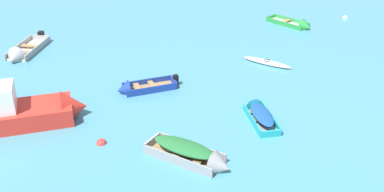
{
  "coord_description": "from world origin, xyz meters",
  "views": [
    {
      "loc": [
        -2.78,
        -0.26,
        11.24
      ],
      "look_at": [
        0.0,
        20.83,
        0.15
      ],
      "focal_mm": 42.9,
      "sensor_mm": 36.0,
      "label": 1
    }
  ],
  "objects_px": {
    "mooring_buoy_between_boats_left": "(102,143)",
    "mooring_buoy_trailing": "(345,18)",
    "rowboat_grey_near_camera": "(21,54)",
    "kayak_white_back_row_right": "(267,62)",
    "motor_launch_red_distant_center": "(18,111)",
    "rowboat_green_cluster_outer": "(299,25)",
    "rowboat_deep_blue_cluster_inner": "(137,88)",
    "rowboat_turquoise_midfield_left": "(258,112)",
    "rowboat_grey_near_left": "(196,156)"
  },
  "relations": [
    {
      "from": "rowboat_grey_near_camera",
      "to": "rowboat_grey_near_left",
      "type": "relative_size",
      "value": 1.23
    },
    {
      "from": "rowboat_green_cluster_outer",
      "to": "rowboat_grey_near_left",
      "type": "xyz_separation_m",
      "value": [
        -9.92,
        -15.88,
        0.18
      ]
    },
    {
      "from": "rowboat_green_cluster_outer",
      "to": "mooring_buoy_trailing",
      "type": "height_order",
      "value": "rowboat_green_cluster_outer"
    },
    {
      "from": "rowboat_deep_blue_cluster_inner",
      "to": "motor_launch_red_distant_center",
      "type": "relative_size",
      "value": 0.51
    },
    {
      "from": "rowboat_green_cluster_outer",
      "to": "kayak_white_back_row_right",
      "type": "distance_m",
      "value": 7.67
    },
    {
      "from": "rowboat_grey_near_camera",
      "to": "rowboat_grey_near_left",
      "type": "height_order",
      "value": "rowboat_grey_near_camera"
    },
    {
      "from": "rowboat_grey_near_camera",
      "to": "mooring_buoy_trailing",
      "type": "bearing_deg",
      "value": 11.66
    },
    {
      "from": "rowboat_turquoise_midfield_left",
      "to": "rowboat_grey_near_left",
      "type": "distance_m",
      "value": 4.86
    },
    {
      "from": "rowboat_deep_blue_cluster_inner",
      "to": "rowboat_green_cluster_outer",
      "type": "bearing_deg",
      "value": 36.4
    },
    {
      "from": "rowboat_turquoise_midfield_left",
      "to": "mooring_buoy_between_boats_left",
      "type": "xyz_separation_m",
      "value": [
        -7.49,
        -1.39,
        -0.25
      ]
    },
    {
      "from": "motor_launch_red_distant_center",
      "to": "rowboat_grey_near_left",
      "type": "height_order",
      "value": "motor_launch_red_distant_center"
    },
    {
      "from": "rowboat_grey_near_camera",
      "to": "mooring_buoy_between_boats_left",
      "type": "bearing_deg",
      "value": -62.87
    },
    {
      "from": "rowboat_grey_near_camera",
      "to": "motor_launch_red_distant_center",
      "type": "relative_size",
      "value": 0.67
    },
    {
      "from": "rowboat_green_cluster_outer",
      "to": "motor_launch_red_distant_center",
      "type": "xyz_separation_m",
      "value": [
        -17.79,
        -11.7,
        0.52
      ]
    },
    {
      "from": "rowboat_turquoise_midfield_left",
      "to": "mooring_buoy_trailing",
      "type": "xyz_separation_m",
      "value": [
        10.8,
        14.22,
        -0.25
      ]
    },
    {
      "from": "rowboat_green_cluster_outer",
      "to": "motor_launch_red_distant_center",
      "type": "bearing_deg",
      "value": -146.68
    },
    {
      "from": "rowboat_grey_near_camera",
      "to": "rowboat_green_cluster_outer",
      "type": "distance_m",
      "value": 19.64
    },
    {
      "from": "kayak_white_back_row_right",
      "to": "rowboat_grey_near_left",
      "type": "bearing_deg",
      "value": -120.97
    },
    {
      "from": "rowboat_green_cluster_outer",
      "to": "kayak_white_back_row_right",
      "type": "xyz_separation_m",
      "value": [
        -4.23,
        -6.4,
        -0.01
      ]
    },
    {
      "from": "motor_launch_red_distant_center",
      "to": "mooring_buoy_trailing",
      "type": "distance_m",
      "value": 25.92
    },
    {
      "from": "rowboat_grey_near_camera",
      "to": "kayak_white_back_row_right",
      "type": "bearing_deg",
      "value": -11.89
    },
    {
      "from": "rowboat_deep_blue_cluster_inner",
      "to": "motor_launch_red_distant_center",
      "type": "height_order",
      "value": "motor_launch_red_distant_center"
    },
    {
      "from": "rowboat_deep_blue_cluster_inner",
      "to": "rowboat_turquoise_midfield_left",
      "type": "bearing_deg",
      "value": -31.17
    },
    {
      "from": "rowboat_turquoise_midfield_left",
      "to": "kayak_white_back_row_right",
      "type": "bearing_deg",
      "value": 70.46
    },
    {
      "from": "rowboat_deep_blue_cluster_inner",
      "to": "rowboat_grey_near_left",
      "type": "bearing_deg",
      "value": -71.54
    },
    {
      "from": "rowboat_turquoise_midfield_left",
      "to": "mooring_buoy_trailing",
      "type": "height_order",
      "value": "rowboat_turquoise_midfield_left"
    },
    {
      "from": "kayak_white_back_row_right",
      "to": "motor_launch_red_distant_center",
      "type": "bearing_deg",
      "value": -158.66
    },
    {
      "from": "motor_launch_red_distant_center",
      "to": "mooring_buoy_between_boats_left",
      "type": "height_order",
      "value": "motor_launch_red_distant_center"
    },
    {
      "from": "rowboat_deep_blue_cluster_inner",
      "to": "kayak_white_back_row_right",
      "type": "height_order",
      "value": "rowboat_deep_blue_cluster_inner"
    },
    {
      "from": "rowboat_grey_near_camera",
      "to": "rowboat_green_cluster_outer",
      "type": "xyz_separation_m",
      "value": [
        19.38,
        3.21,
        -0.04
      ]
    },
    {
      "from": "mooring_buoy_between_boats_left",
      "to": "kayak_white_back_row_right",
      "type": "bearing_deg",
      "value": 37.88
    },
    {
      "from": "mooring_buoy_between_boats_left",
      "to": "motor_launch_red_distant_center",
      "type": "bearing_deg",
      "value": 150.39
    },
    {
      "from": "rowboat_deep_blue_cluster_inner",
      "to": "kayak_white_back_row_right",
      "type": "relative_size",
      "value": 1.28
    },
    {
      "from": "rowboat_green_cluster_outer",
      "to": "mooring_buoy_trailing",
      "type": "relative_size",
      "value": 9.28
    },
    {
      "from": "rowboat_grey_near_camera",
      "to": "mooring_buoy_trailing",
      "type": "relative_size",
      "value": 11.94
    },
    {
      "from": "rowboat_grey_near_camera",
      "to": "motor_launch_red_distant_center",
      "type": "xyz_separation_m",
      "value": [
        1.59,
        -8.49,
        0.48
      ]
    },
    {
      "from": "kayak_white_back_row_right",
      "to": "motor_launch_red_distant_center",
      "type": "height_order",
      "value": "motor_launch_red_distant_center"
    },
    {
      "from": "rowboat_deep_blue_cluster_inner",
      "to": "mooring_buoy_trailing",
      "type": "height_order",
      "value": "rowboat_deep_blue_cluster_inner"
    },
    {
      "from": "rowboat_green_cluster_outer",
      "to": "rowboat_grey_near_left",
      "type": "bearing_deg",
      "value": -121.99
    },
    {
      "from": "motor_launch_red_distant_center",
      "to": "rowboat_grey_near_left",
      "type": "relative_size",
      "value": 1.83
    },
    {
      "from": "rowboat_deep_blue_cluster_inner",
      "to": "rowboat_grey_near_camera",
      "type": "height_order",
      "value": "rowboat_grey_near_camera"
    },
    {
      "from": "motor_launch_red_distant_center",
      "to": "rowboat_turquoise_midfield_left",
      "type": "height_order",
      "value": "motor_launch_red_distant_center"
    },
    {
      "from": "rowboat_grey_near_camera",
      "to": "rowboat_turquoise_midfield_left",
      "type": "distance_m",
      "value": 15.97
    },
    {
      "from": "rowboat_grey_near_camera",
      "to": "rowboat_grey_near_left",
      "type": "xyz_separation_m",
      "value": [
        9.46,
        -12.67,
        0.15
      ]
    },
    {
      "from": "mooring_buoy_between_boats_left",
      "to": "mooring_buoy_trailing",
      "type": "distance_m",
      "value": 24.04
    },
    {
      "from": "rowboat_grey_near_camera",
      "to": "kayak_white_back_row_right",
      "type": "xyz_separation_m",
      "value": [
        15.15,
        -3.19,
        -0.05
      ]
    },
    {
      "from": "rowboat_deep_blue_cluster_inner",
      "to": "rowboat_grey_near_left",
      "type": "distance_m",
      "value": 7.25
    },
    {
      "from": "rowboat_green_cluster_outer",
      "to": "mooring_buoy_between_boats_left",
      "type": "height_order",
      "value": "rowboat_green_cluster_outer"
    },
    {
      "from": "rowboat_deep_blue_cluster_inner",
      "to": "motor_launch_red_distant_center",
      "type": "bearing_deg",
      "value": -154.24
    },
    {
      "from": "rowboat_deep_blue_cluster_inner",
      "to": "rowboat_grey_near_camera",
      "type": "distance_m",
      "value": 9.21
    }
  ]
}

